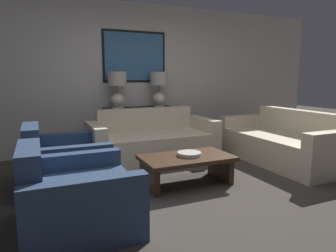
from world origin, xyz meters
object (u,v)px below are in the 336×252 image
(couch_by_side, at_px, (282,144))
(armchair_near_camera, at_px, (76,198))
(table_lamp_right, at_px, (159,86))
(decorative_bowl, at_px, (189,154))
(couch_by_back_wall, at_px, (152,142))
(table_lamp_left, at_px, (117,86))
(armchair_near_back_wall, at_px, (64,164))
(coffee_table, at_px, (187,163))
(console_table, at_px, (139,129))

(couch_by_side, distance_m, armchair_near_camera, 3.37)
(table_lamp_right, xyz_separation_m, decorative_bowl, (-0.37, -1.91, -0.79))
(decorative_bowl, relative_size, armchair_near_camera, 0.30)
(table_lamp_right, relative_size, couch_by_back_wall, 0.31)
(table_lamp_left, relative_size, armchair_near_back_wall, 0.63)
(coffee_table, xyz_separation_m, armchair_near_back_wall, (-1.41, 0.59, 0.00))
(decorative_bowl, bearing_deg, table_lamp_right, 79.14)
(armchair_near_camera, bearing_deg, table_lamp_left, 67.45)
(couch_by_back_wall, bearing_deg, couch_by_side, -27.64)
(couch_by_side, relative_size, decorative_bowl, 6.73)
(console_table, relative_size, table_lamp_right, 2.00)
(couch_by_back_wall, distance_m, couch_by_side, 2.06)
(coffee_table, height_order, armchair_near_camera, armchair_near_camera)
(table_lamp_right, relative_size, coffee_table, 0.56)
(coffee_table, bearing_deg, couch_by_back_wall, 89.25)
(table_lamp_left, distance_m, table_lamp_right, 0.77)
(armchair_near_camera, bearing_deg, console_table, 60.30)
(table_lamp_left, relative_size, couch_by_side, 0.31)
(couch_by_side, bearing_deg, console_table, 138.60)
(table_lamp_left, distance_m, couch_by_side, 2.88)
(coffee_table, xyz_separation_m, armchair_near_camera, (-1.41, -0.59, 0.00))
(couch_by_back_wall, bearing_deg, decorative_bowl, -89.00)
(armchair_near_back_wall, height_order, armchair_near_camera, same)
(table_lamp_left, relative_size, table_lamp_right, 1.00)
(console_table, distance_m, armchair_near_camera, 2.88)
(decorative_bowl, bearing_deg, coffee_table, -172.40)
(table_lamp_left, height_order, decorative_bowl, table_lamp_left)
(couch_by_back_wall, height_order, decorative_bowl, couch_by_back_wall)
(couch_by_back_wall, bearing_deg, armchair_near_camera, -127.71)
(console_table, xyz_separation_m, decorative_bowl, (0.02, -1.91, -0.02))
(couch_by_back_wall, distance_m, coffee_table, 1.26)
(couch_by_back_wall, xyz_separation_m, decorative_bowl, (0.02, -1.25, 0.10))
(table_lamp_left, bearing_deg, armchair_near_back_wall, -128.07)
(couch_by_back_wall, height_order, coffee_table, couch_by_back_wall)
(table_lamp_left, relative_size, couch_by_back_wall, 0.31)
(coffee_table, relative_size, armchair_near_back_wall, 1.13)
(table_lamp_left, xyz_separation_m, table_lamp_right, (0.77, 0.00, 0.00))
(couch_by_side, height_order, coffee_table, couch_by_side)
(table_lamp_left, distance_m, coffee_table, 2.15)
(coffee_table, relative_size, decorative_bowl, 3.78)
(coffee_table, bearing_deg, armchair_near_back_wall, 157.39)
(console_table, relative_size, coffee_table, 1.11)
(couch_by_side, xyz_separation_m, coffee_table, (-1.84, -0.30, -0.02))
(table_lamp_right, bearing_deg, decorative_bowl, -100.86)
(console_table, relative_size, table_lamp_left, 2.00)
(table_lamp_right, height_order, couch_by_back_wall, table_lamp_right)
(couch_by_back_wall, bearing_deg, console_table, 90.00)
(table_lamp_left, bearing_deg, coffee_table, -79.01)
(table_lamp_right, relative_size, decorative_bowl, 2.11)
(table_lamp_right, distance_m, couch_by_back_wall, 1.17)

